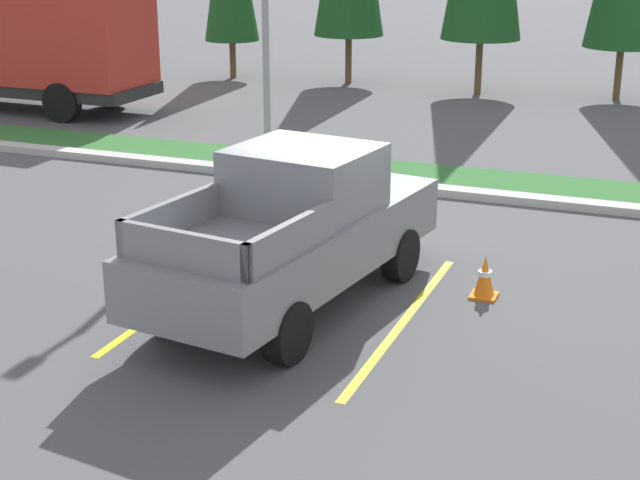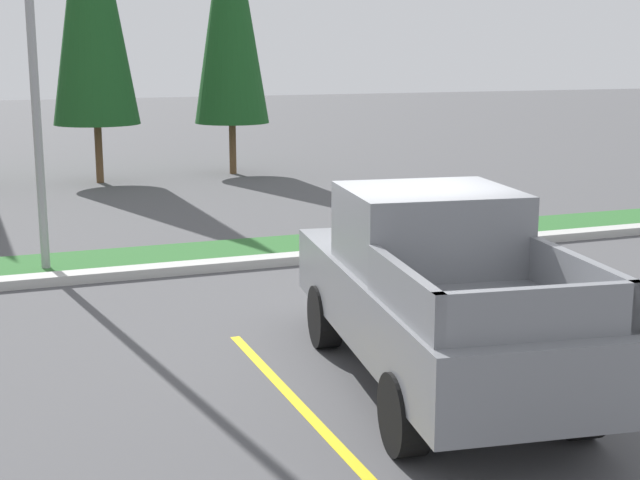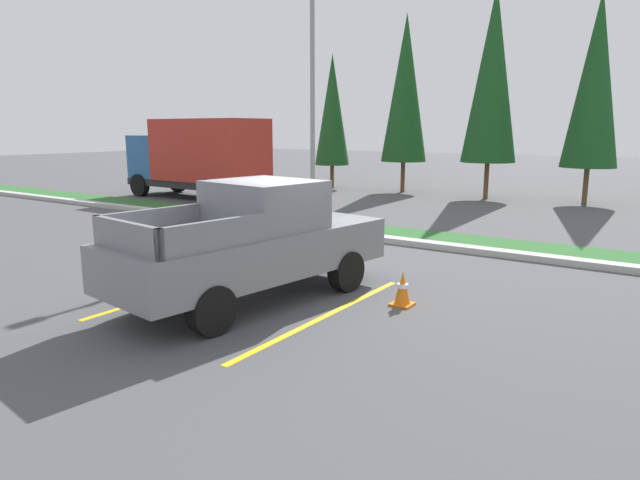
% 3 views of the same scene
% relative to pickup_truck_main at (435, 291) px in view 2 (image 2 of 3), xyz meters
% --- Properties ---
extents(ground_plane, '(120.00, 120.00, 0.00)m').
position_rel_pickup_truck_main_xyz_m(ground_plane, '(0.09, 0.92, -1.04)').
color(ground_plane, '#4C4C4F').
extents(parking_line_near, '(0.12, 4.80, 0.01)m').
position_rel_pickup_truck_main_xyz_m(parking_line_near, '(-1.56, -0.05, -1.04)').
color(parking_line_near, yellow).
rests_on(parking_line_near, ground).
extents(parking_line_far, '(0.12, 4.80, 0.01)m').
position_rel_pickup_truck_main_xyz_m(parking_line_far, '(1.54, -0.05, -1.04)').
color(parking_line_far, yellow).
rests_on(parking_line_far, ground).
extents(curb_strip, '(56.00, 0.40, 0.15)m').
position_rel_pickup_truck_main_xyz_m(curb_strip, '(0.09, 5.92, -0.97)').
color(curb_strip, '#B2B2AD').
rests_on(curb_strip, ground).
extents(grass_median, '(56.00, 1.80, 0.06)m').
position_rel_pickup_truck_main_xyz_m(grass_median, '(0.09, 7.02, -1.01)').
color(grass_median, '#2D662D').
rests_on(grass_median, ground).
extents(pickup_truck_main, '(2.62, 5.44, 2.10)m').
position_rel_pickup_truck_main_xyz_m(pickup_truck_main, '(0.00, 0.00, 0.00)').
color(pickup_truck_main, black).
rests_on(pickup_truck_main, ground).
extents(street_light, '(0.24, 1.49, 7.18)m').
position_rel_pickup_truck_main_xyz_m(street_light, '(-3.49, 6.67, 3.11)').
color(street_light, gray).
rests_on(street_light, ground).
extents(cypress_tree_right_inner, '(2.13, 2.13, 8.21)m').
position_rel_pickup_truck_main_xyz_m(cypress_tree_right_inner, '(2.60, 17.28, 3.80)').
color(cypress_tree_right_inner, brown).
rests_on(cypress_tree_right_inner, ground).
extents(traffic_cone, '(0.36, 0.36, 0.60)m').
position_rel_pickup_truck_main_xyz_m(traffic_cone, '(2.32, 1.14, -0.75)').
color(traffic_cone, orange).
rests_on(traffic_cone, ground).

